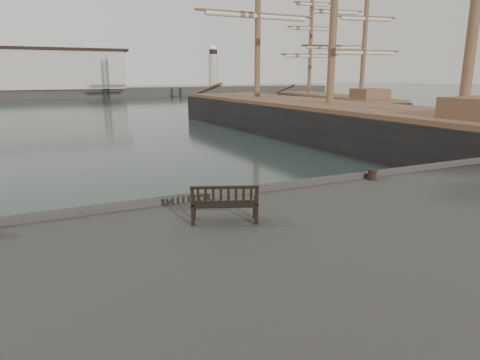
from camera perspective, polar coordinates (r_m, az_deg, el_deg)
The scene contains 6 objects.
ground at distance 13.62m, azimuth -5.39°, elevation -8.66°, with size 400.00×400.00×0.00m, color black.
breakwater at distance 103.84m, azimuth -26.38°, elevation 12.05°, with size 140.00×9.50×12.20m.
bench at distance 10.84m, azimuth -2.06°, elevation -4.08°, with size 1.77×1.17×0.97m.
bollard_right at distance 15.89m, azimuth 17.21°, elevation 0.70°, with size 0.37×0.37×0.38m, color black.
tall_ship_main at distance 36.78m, azimuth 11.67°, elevation 6.79°, with size 10.01×43.35×32.32m.
tall_ship_far at distance 58.88m, azimuth 12.02°, elevation 9.31°, with size 10.12×26.56×22.27m.
Camera 1 is at (-4.26, -11.83, 5.23)m, focal length 32.00 mm.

